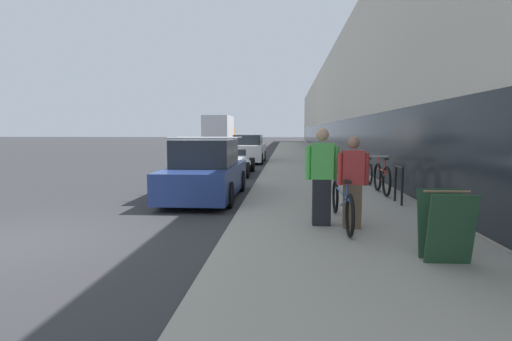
{
  "coord_description": "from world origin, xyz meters",
  "views": [
    {
      "loc": [
        4.34,
        -5.62,
        1.74
      ],
      "look_at": [
        2.96,
        12.33,
        -0.04
      ],
      "focal_mm": 28.0,
      "sensor_mm": 36.0,
      "label": 1
    }
  ],
  "objects_px": {
    "vintage_roadster_curbside": "(230,164)",
    "parked_sedan_far": "(248,150)",
    "tandem_bicycle": "(342,203)",
    "moving_truck": "(219,133)",
    "person_rider": "(353,182)",
    "bike_rack_hoop": "(399,181)",
    "cruiser_bike_nearest": "(382,178)",
    "parked_sedan_curbside": "(206,172)",
    "sandwich_board_sign": "(445,226)",
    "person_bystander": "(322,177)",
    "cruiser_bike_middle": "(367,172)"
  },
  "relations": [
    {
      "from": "sandwich_board_sign",
      "to": "person_bystander",
      "type": "bearing_deg",
      "value": 126.78
    },
    {
      "from": "person_rider",
      "to": "parked_sedan_far",
      "type": "bearing_deg",
      "value": 101.82
    },
    {
      "from": "cruiser_bike_middle",
      "to": "sandwich_board_sign",
      "type": "distance_m",
      "value": 7.67
    },
    {
      "from": "cruiser_bike_nearest",
      "to": "parked_sedan_far",
      "type": "bearing_deg",
      "value": 111.65
    },
    {
      "from": "bike_rack_hoop",
      "to": "sandwich_board_sign",
      "type": "xyz_separation_m",
      "value": [
        -0.54,
        -4.08,
        -0.06
      ]
    },
    {
      "from": "tandem_bicycle",
      "to": "parked_sedan_curbside",
      "type": "xyz_separation_m",
      "value": [
        -3.06,
        3.15,
        0.2
      ]
    },
    {
      "from": "person_rider",
      "to": "parked_sedan_far",
      "type": "height_order",
      "value": "person_rider"
    },
    {
      "from": "vintage_roadster_curbside",
      "to": "moving_truck",
      "type": "height_order",
      "value": "moving_truck"
    },
    {
      "from": "parked_sedan_far",
      "to": "moving_truck",
      "type": "xyz_separation_m",
      "value": [
        -4.15,
        14.95,
        0.86
      ]
    },
    {
      "from": "tandem_bicycle",
      "to": "person_rider",
      "type": "bearing_deg",
      "value": -68.33
    },
    {
      "from": "tandem_bicycle",
      "to": "parked_sedan_far",
      "type": "relative_size",
      "value": 0.59
    },
    {
      "from": "vintage_roadster_curbside",
      "to": "moving_truck",
      "type": "bearing_deg",
      "value": 100.74
    },
    {
      "from": "parked_sedan_curbside",
      "to": "cruiser_bike_middle",
      "type": "bearing_deg",
      "value": 28.63
    },
    {
      "from": "bike_rack_hoop",
      "to": "parked_sedan_curbside",
      "type": "bearing_deg",
      "value": 167.13
    },
    {
      "from": "vintage_roadster_curbside",
      "to": "bike_rack_hoop",
      "type": "bearing_deg",
      "value": -54.85
    },
    {
      "from": "tandem_bicycle",
      "to": "person_rider",
      "type": "height_order",
      "value": "person_rider"
    },
    {
      "from": "tandem_bicycle",
      "to": "person_bystander",
      "type": "height_order",
      "value": "person_bystander"
    },
    {
      "from": "person_bystander",
      "to": "cruiser_bike_nearest",
      "type": "distance_m",
      "value": 4.12
    },
    {
      "from": "parked_sedan_far",
      "to": "cruiser_bike_middle",
      "type": "bearing_deg",
      "value": -63.84
    },
    {
      "from": "person_rider",
      "to": "bike_rack_hoop",
      "type": "relative_size",
      "value": 1.83
    },
    {
      "from": "cruiser_bike_middle",
      "to": "person_bystander",
      "type": "bearing_deg",
      "value": -108.18
    },
    {
      "from": "person_rider",
      "to": "person_bystander",
      "type": "xyz_separation_m",
      "value": [
        -0.5,
        0.18,
        0.07
      ]
    },
    {
      "from": "sandwich_board_sign",
      "to": "parked_sedan_curbside",
      "type": "distance_m",
      "value": 6.55
    },
    {
      "from": "parked_sedan_far",
      "to": "vintage_roadster_curbside",
      "type": "bearing_deg",
      "value": -91.27
    },
    {
      "from": "tandem_bicycle",
      "to": "sandwich_board_sign",
      "type": "xyz_separation_m",
      "value": [
        1.01,
        -1.98,
        0.09
      ]
    },
    {
      "from": "person_bystander",
      "to": "bike_rack_hoop",
      "type": "distance_m",
      "value": 2.97
    },
    {
      "from": "person_bystander",
      "to": "cruiser_bike_nearest",
      "type": "height_order",
      "value": "person_bystander"
    },
    {
      "from": "tandem_bicycle",
      "to": "person_bystander",
      "type": "xyz_separation_m",
      "value": [
        -0.37,
        -0.14,
        0.48
      ]
    },
    {
      "from": "person_rider",
      "to": "cruiser_bike_nearest",
      "type": "height_order",
      "value": "person_rider"
    },
    {
      "from": "vintage_roadster_curbside",
      "to": "parked_sedan_far",
      "type": "relative_size",
      "value": 1.0
    },
    {
      "from": "parked_sedan_far",
      "to": "person_bystander",
      "type": "bearing_deg",
      "value": -79.84
    },
    {
      "from": "tandem_bicycle",
      "to": "vintage_roadster_curbside",
      "type": "bearing_deg",
      "value": 110.0
    },
    {
      "from": "person_bystander",
      "to": "moving_truck",
      "type": "relative_size",
      "value": 0.28
    },
    {
      "from": "cruiser_bike_middle",
      "to": "person_rider",
      "type": "bearing_deg",
      "value": -103.27
    },
    {
      "from": "cruiser_bike_middle",
      "to": "parked_sedan_far",
      "type": "distance_m",
      "value": 10.53
    },
    {
      "from": "parked_sedan_far",
      "to": "moving_truck",
      "type": "relative_size",
      "value": 0.7
    },
    {
      "from": "person_rider",
      "to": "cruiser_bike_nearest",
      "type": "xyz_separation_m",
      "value": [
        1.38,
        3.82,
        -0.37
      ]
    },
    {
      "from": "moving_truck",
      "to": "parked_sedan_far",
      "type": "bearing_deg",
      "value": -74.48
    },
    {
      "from": "bike_rack_hoop",
      "to": "vintage_roadster_curbside",
      "type": "bearing_deg",
      "value": 125.15
    },
    {
      "from": "moving_truck",
      "to": "vintage_roadster_curbside",
      "type": "bearing_deg",
      "value": -79.26
    },
    {
      "from": "person_bystander",
      "to": "cruiser_bike_nearest",
      "type": "xyz_separation_m",
      "value": [
        1.87,
        3.64,
        -0.44
      ]
    },
    {
      "from": "bike_rack_hoop",
      "to": "cruiser_bike_nearest",
      "type": "relative_size",
      "value": 0.48
    },
    {
      "from": "cruiser_bike_middle",
      "to": "moving_truck",
      "type": "distance_m",
      "value": 25.96
    },
    {
      "from": "tandem_bicycle",
      "to": "cruiser_bike_nearest",
      "type": "relative_size",
      "value": 1.43
    },
    {
      "from": "person_bystander",
      "to": "cruiser_bike_nearest",
      "type": "bearing_deg",
      "value": 62.77
    },
    {
      "from": "cruiser_bike_nearest",
      "to": "vintage_roadster_curbside",
      "type": "xyz_separation_m",
      "value": [
        -4.75,
        5.4,
        -0.09
      ]
    },
    {
      "from": "bike_rack_hoop",
      "to": "cruiser_bike_nearest",
      "type": "bearing_deg",
      "value": 91.84
    },
    {
      "from": "parked_sedan_curbside",
      "to": "vintage_roadster_curbside",
      "type": "distance_m",
      "value": 5.76
    },
    {
      "from": "tandem_bicycle",
      "to": "person_rider",
      "type": "relative_size",
      "value": 1.63
    },
    {
      "from": "parked_sedan_curbside",
      "to": "vintage_roadster_curbside",
      "type": "relative_size",
      "value": 1.0
    }
  ]
}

